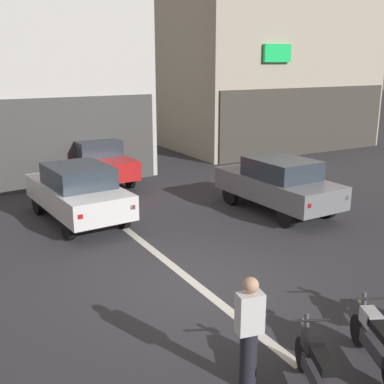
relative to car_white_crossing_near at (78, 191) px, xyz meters
The scene contains 9 objects.
ground_plane 5.45m from the car_white_crossing_near, 80.41° to the right, with size 120.00×120.00×0.00m, color #333338.
lane_centre_line 1.44m from the car_white_crossing_near, 37.89° to the left, with size 0.20×18.00×0.01m, color silver.
building_far_right 16.62m from the car_white_crossing_near, 35.06° to the left, with size 10.38×8.60×14.15m.
car_white_crossing_near is the anchor object (origin of this frame).
car_grey_parked_kerbside 5.88m from the car_white_crossing_near, 20.20° to the right, with size 1.92×4.17×1.64m.
car_red_down_street 4.46m from the car_white_crossing_near, 65.49° to the left, with size 1.92×4.16×1.64m.
motorcycle_black_row_leftmost 8.91m from the car_white_crossing_near, 85.95° to the right, with size 0.78×1.55×0.98m.
motorcycle_silver_row_left_mid 9.02m from the car_white_crossing_near, 78.17° to the right, with size 0.79×1.54×0.98m.
person_by_motorcycles 8.28m from the car_white_crossing_near, 90.37° to the right, with size 0.40×0.28×1.67m.
Camera 1 is at (-4.47, -7.67, 4.43)m, focal length 45.01 mm.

